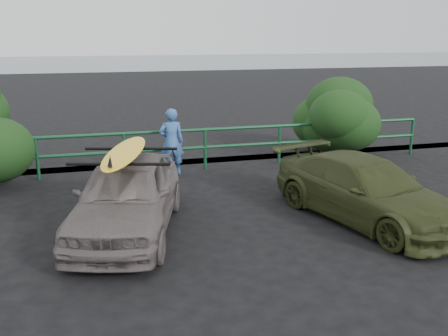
# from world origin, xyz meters

# --- Properties ---
(ground) EXTENTS (80.00, 80.00, 0.00)m
(ground) POSITION_xyz_m (0.00, 0.00, 0.00)
(ground) COLOR black
(ocean) EXTENTS (200.00, 200.00, 0.00)m
(ocean) POSITION_xyz_m (0.00, 60.00, 0.00)
(ocean) COLOR slate
(ocean) RESTS_ON ground
(guardrail) EXTENTS (14.00, 0.08, 1.04)m
(guardrail) POSITION_xyz_m (0.00, 5.00, 0.52)
(guardrail) COLOR #154B2B
(guardrail) RESTS_ON ground
(shrub_right) EXTENTS (3.20, 2.40, 1.98)m
(shrub_right) POSITION_xyz_m (5.00, 5.50, 0.99)
(shrub_right) COLOR #1A3A15
(shrub_right) RESTS_ON ground
(sedan) EXTENTS (2.54, 4.14, 1.32)m
(sedan) POSITION_xyz_m (-1.23, 1.25, 0.66)
(sedan) COLOR #665D5B
(sedan) RESTS_ON ground
(olive_vehicle) EXTENTS (2.61, 4.21, 1.14)m
(olive_vehicle) POSITION_xyz_m (3.00, 0.70, 0.57)
(olive_vehicle) COLOR #323A19
(olive_vehicle) RESTS_ON ground
(man) EXTENTS (0.61, 0.42, 1.62)m
(man) POSITION_xyz_m (0.10, 4.67, 0.81)
(man) COLOR #3966AD
(man) RESTS_ON ground
(roof_rack) EXTENTS (1.87, 1.53, 0.05)m
(roof_rack) POSITION_xyz_m (-1.23, 1.25, 1.35)
(roof_rack) COLOR black
(roof_rack) RESTS_ON sedan
(surfboard) EXTENTS (1.21, 2.63, 0.08)m
(surfboard) POSITION_xyz_m (-1.23, 1.25, 1.41)
(surfboard) COLOR yellow
(surfboard) RESTS_ON roof_rack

